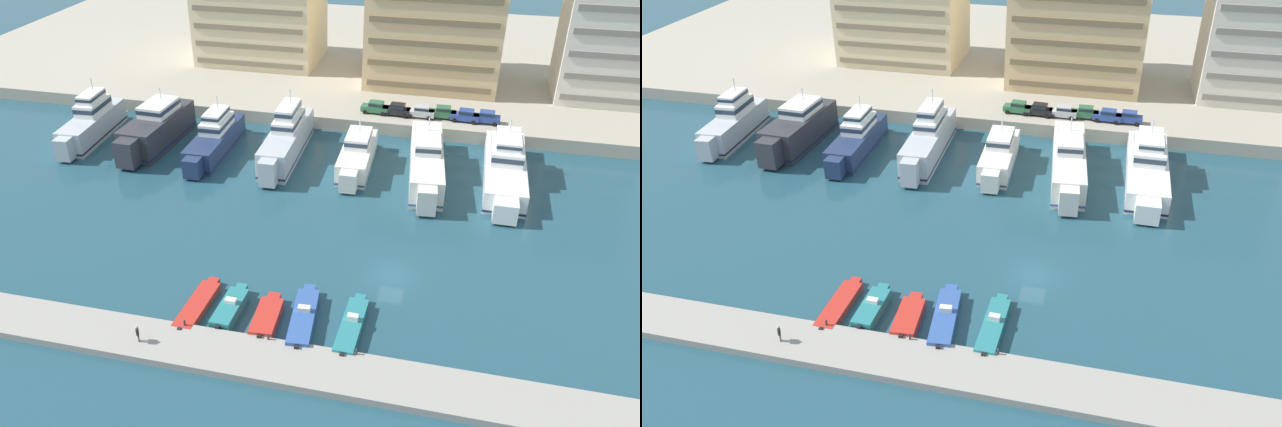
# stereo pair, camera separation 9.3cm
# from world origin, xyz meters

# --- Properties ---
(ground_plane) EXTENTS (400.00, 400.00, 0.00)m
(ground_plane) POSITION_xyz_m (0.00, 0.00, 0.00)
(ground_plane) COLOR #234C5B
(quay_promenade) EXTENTS (180.00, 70.00, 1.94)m
(quay_promenade) POSITION_xyz_m (0.00, 68.35, 0.97)
(quay_promenade) COLOR #ADA38E
(quay_promenade) RESTS_ON ground
(pier_dock) EXTENTS (120.00, 4.85, 0.71)m
(pier_dock) POSITION_xyz_m (0.00, -14.57, 0.36)
(pier_dock) COLOR #9E998E
(pier_dock) RESTS_ON ground
(yacht_silver_far_left) EXTENTS (4.65, 16.81, 8.25)m
(yacht_silver_far_left) POSITION_xyz_m (-46.50, 22.85, 2.38)
(yacht_silver_far_left) COLOR silver
(yacht_silver_far_left) RESTS_ON ground
(yacht_charcoal_left) EXTENTS (5.48, 17.21, 7.64)m
(yacht_charcoal_left) POSITION_xyz_m (-36.43, 22.89, 2.45)
(yacht_charcoal_left) COLOR #333338
(yacht_charcoal_left) RESTS_ON ground
(yacht_navy_mid_left) EXTENTS (4.18, 17.11, 7.44)m
(yacht_navy_mid_left) POSITION_xyz_m (-27.60, 22.52, 2.05)
(yacht_navy_mid_left) COLOR navy
(yacht_navy_mid_left) RESTS_ON ground
(yacht_silver_center_left) EXTENTS (4.27, 19.60, 8.64)m
(yacht_silver_center_left) POSITION_xyz_m (-17.71, 23.76, 2.53)
(yacht_silver_center_left) COLOR silver
(yacht_silver_center_left) RESTS_ON ground
(yacht_ivory_center) EXTENTS (4.24, 15.14, 6.19)m
(yacht_ivory_center) POSITION_xyz_m (-7.78, 22.47, 1.76)
(yacht_ivory_center) COLOR silver
(yacht_ivory_center) RESTS_ON ground
(yacht_ivory_center_right) EXTENTS (5.76, 21.29, 6.87)m
(yacht_ivory_center_right) POSITION_xyz_m (1.27, 22.32, 2.10)
(yacht_ivory_center_right) COLOR silver
(yacht_ivory_center_right) RESTS_ON ground
(yacht_white_mid_right) EXTENTS (5.06, 21.28, 7.48)m
(yacht_white_mid_right) POSITION_xyz_m (11.03, 23.07, 2.04)
(yacht_white_mid_right) COLOR white
(yacht_white_mid_right) RESTS_ON ground
(motorboat_red_far_left) EXTENTS (2.10, 7.93, 0.82)m
(motorboat_red_far_left) POSITION_xyz_m (-16.86, -9.21, 0.37)
(motorboat_red_far_left) COLOR red
(motorboat_red_far_left) RESTS_ON ground
(motorboat_teal_left) EXTENTS (2.04, 6.37, 1.46)m
(motorboat_teal_left) POSITION_xyz_m (-13.69, -9.08, 0.56)
(motorboat_teal_left) COLOR teal
(motorboat_teal_left) RESTS_ON ground
(motorboat_red_mid_left) EXTENTS (2.44, 6.15, 1.03)m
(motorboat_red_mid_left) POSITION_xyz_m (-10.03, -9.50, 0.52)
(motorboat_red_mid_left) COLOR red
(motorboat_red_mid_left) RESTS_ON ground
(motorboat_blue_center_left) EXTENTS (2.80, 8.62, 1.55)m
(motorboat_blue_center_left) POSITION_xyz_m (-6.82, -8.82, 0.55)
(motorboat_blue_center_left) COLOR #33569E
(motorboat_blue_center_left) RESTS_ON ground
(motorboat_teal_center) EXTENTS (1.98, 8.29, 1.47)m
(motorboat_teal_center) POSITION_xyz_m (-2.41, -8.85, 0.49)
(motorboat_teal_center) COLOR teal
(motorboat_teal_center) RESTS_ON ground
(car_green_far_left) EXTENTS (4.20, 2.14, 1.80)m
(car_green_far_left) POSITION_xyz_m (-7.66, 36.87, 2.91)
(car_green_far_left) COLOR #2D6642
(car_green_far_left) RESTS_ON quay_promenade
(car_black_left) EXTENTS (4.21, 2.14, 1.80)m
(car_black_left) POSITION_xyz_m (-4.45, 36.75, 2.91)
(car_black_left) COLOR black
(car_black_left) RESTS_ON quay_promenade
(car_silver_mid_left) EXTENTS (4.14, 1.99, 1.80)m
(car_silver_mid_left) POSITION_xyz_m (-0.90, 36.74, 2.91)
(car_silver_mid_left) COLOR #B7BCC1
(car_silver_mid_left) RESTS_ON quay_promenade
(car_green_center_left) EXTENTS (4.12, 1.96, 1.80)m
(car_green_center_left) POSITION_xyz_m (2.22, 37.21, 2.91)
(car_green_center_left) COLOR #2D6642
(car_green_center_left) RESTS_ON quay_promenade
(car_blue_center) EXTENTS (4.22, 2.17, 1.80)m
(car_blue_center) POSITION_xyz_m (5.52, 36.76, 2.91)
(car_blue_center) COLOR #28428E
(car_blue_center) RESTS_ON quay_promenade
(car_blue_center_right) EXTENTS (4.18, 2.09, 1.80)m
(car_blue_center_right) POSITION_xyz_m (8.46, 36.81, 2.91)
(car_blue_center_right) COLOR #28428E
(car_blue_center_right) RESTS_ON quay_promenade
(apartment_block_far_left) EXTENTS (21.45, 15.49, 20.49)m
(apartment_block_far_left) POSITION_xyz_m (-32.08, 58.02, 11.23)
(apartment_block_far_left) COLOR beige
(apartment_block_far_left) RESTS_ON quay_promenade
(apartment_block_left) EXTENTS (21.55, 17.42, 25.82)m
(apartment_block_left) POSITION_xyz_m (-0.77, 54.05, 13.89)
(apartment_block_left) COLOR #E0BC84
(apartment_block_left) RESTS_ON quay_promenade
(apartment_block_mid_left) EXTENTS (15.22, 13.09, 25.54)m
(apartment_block_mid_left) POSITION_xyz_m (26.02, 52.38, 13.78)
(apartment_block_mid_left) COLOR silver
(apartment_block_mid_left) RESTS_ON quay_promenade
(pedestrian_near_edge) EXTENTS (0.41, 0.57, 1.64)m
(pedestrian_near_edge) POSITION_xyz_m (-19.69, -15.16, 1.69)
(pedestrian_near_edge) COLOR #4C515B
(pedestrian_near_edge) RESTS_ON pier_dock
(bollard_west) EXTENTS (0.20, 0.20, 0.61)m
(bollard_west) POSITION_xyz_m (-16.71, -12.40, 1.04)
(bollard_west) COLOR #2D2D33
(bollard_west) RESTS_ON pier_dock
(bollard_west_mid) EXTENTS (0.20, 0.20, 0.61)m
(bollard_west_mid) POSITION_xyz_m (-9.01, -12.40, 1.04)
(bollard_west_mid) COLOR #2D2D33
(bollard_west_mid) RESTS_ON pier_dock
(bollard_east_mid) EXTENTS (0.20, 0.20, 0.61)m
(bollard_east_mid) POSITION_xyz_m (-1.32, -12.40, 1.04)
(bollard_east_mid) COLOR #2D2D33
(bollard_east_mid) RESTS_ON pier_dock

